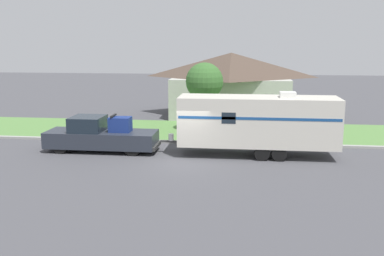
% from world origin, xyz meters
% --- Properties ---
extents(ground_plane, '(120.00, 120.00, 0.00)m').
position_xyz_m(ground_plane, '(0.00, 0.00, 0.00)').
color(ground_plane, '#47474C').
extents(curb_strip, '(80.00, 0.30, 0.14)m').
position_xyz_m(curb_strip, '(0.00, 3.75, 0.07)').
color(curb_strip, '#999993').
rests_on(curb_strip, ground_plane).
extents(lawn_strip, '(80.00, 7.00, 0.03)m').
position_xyz_m(lawn_strip, '(0.00, 7.40, 0.01)').
color(lawn_strip, '#568442').
rests_on(lawn_strip, ground_plane).
extents(house_across_street, '(9.87, 7.55, 5.06)m').
position_xyz_m(house_across_street, '(1.89, 14.29, 2.62)').
color(house_across_street, '#B2B2A8').
rests_on(house_across_street, ground_plane).
extents(pickup_truck, '(6.15, 1.96, 2.03)m').
position_xyz_m(pickup_truck, '(-4.83, 1.43, 0.85)').
color(pickup_truck, black).
rests_on(pickup_truck, ground_plane).
extents(travel_trailer, '(9.27, 2.25, 3.40)m').
position_xyz_m(travel_trailer, '(3.69, 1.43, 1.84)').
color(travel_trailer, black).
rests_on(travel_trailer, ground_plane).
extents(mailbox, '(0.48, 0.20, 1.30)m').
position_xyz_m(mailbox, '(7.10, 4.42, 1.00)').
color(mailbox, brown).
rests_on(mailbox, ground_plane).
extents(tree_in_yard, '(2.47, 2.47, 4.60)m').
position_xyz_m(tree_in_yard, '(0.36, 7.25, 3.34)').
color(tree_in_yard, brown).
rests_on(tree_in_yard, ground_plane).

